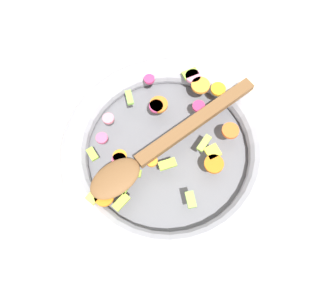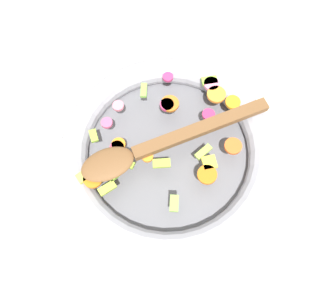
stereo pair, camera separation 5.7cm
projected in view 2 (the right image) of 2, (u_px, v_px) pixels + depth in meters
The scene contains 4 objects.
ground_plane at pixel (168, 154), 0.61m from camera, with size 4.00×4.00×0.00m, color beige.
skillet at pixel (168, 150), 0.59m from camera, with size 0.39×0.39×0.05m.
chopped_vegetables at pixel (166, 134), 0.57m from camera, with size 0.28×0.27×0.01m.
wooden_spoon at pixel (158, 145), 0.55m from camera, with size 0.33×0.18×0.01m.
Camera 2 is at (-0.01, 0.22, 0.57)m, focal length 35.00 mm.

